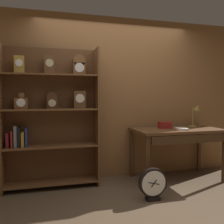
# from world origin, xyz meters

# --- Properties ---
(ground_plane) EXTENTS (10.00, 10.00, 0.00)m
(ground_plane) POSITION_xyz_m (0.00, 0.00, 0.00)
(ground_plane) COLOR brown
(back_wood_panel) EXTENTS (4.80, 0.05, 2.60)m
(back_wood_panel) POSITION_xyz_m (0.00, 1.30, 1.30)
(back_wood_panel) COLOR brown
(back_wood_panel) RESTS_ON ground
(bookshelf) EXTENTS (1.34, 0.32, 2.03)m
(bookshelf) POSITION_xyz_m (-1.03, 1.04, 1.05)
(bookshelf) COLOR brown
(bookshelf) RESTS_ON ground
(workbench) EXTENTS (1.38, 0.74, 0.81)m
(workbench) POSITION_xyz_m (0.91, 0.84, 0.73)
(workbench) COLOR brown
(workbench) RESTS_ON ground
(desk_lamp) EXTENTS (0.20, 0.20, 0.40)m
(desk_lamp) POSITION_xyz_m (1.35, 1.00, 1.06)
(desk_lamp) COLOR olive
(desk_lamp) RESTS_ON workbench
(toolbox_small) EXTENTS (0.20, 0.12, 0.11)m
(toolbox_small) POSITION_xyz_m (0.74, 0.94, 0.87)
(toolbox_small) COLOR maroon
(toolbox_small) RESTS_ON workbench
(open_repair_manual) EXTENTS (0.21, 0.25, 0.02)m
(open_repair_manual) POSITION_xyz_m (0.92, 0.73, 0.83)
(open_repair_manual) COLOR silver
(open_repair_manual) RESTS_ON workbench
(round_clock_large) EXTENTS (0.37, 0.11, 0.41)m
(round_clock_large) POSITION_xyz_m (0.21, 0.22, 0.21)
(round_clock_large) COLOR black
(round_clock_large) RESTS_ON ground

